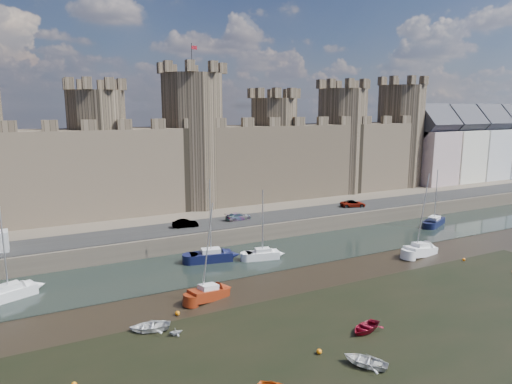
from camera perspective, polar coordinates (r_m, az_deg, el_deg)
ground at (r=42.49m, az=12.75°, el=-17.78°), size 160.00×160.00×0.00m
seaweed_patch at (r=38.73m, az=18.78°, el=-21.13°), size 70.00×34.00×0.01m
water_channel at (r=61.20m, az=-1.78°, el=-8.41°), size 160.00×12.00×0.08m
quay at (r=93.65m, az=-11.15°, el=-1.10°), size 160.00×60.00×2.50m
road at (r=69.28m, az=-5.31°, el=-4.00°), size 160.00×7.00×0.10m
castle at (r=80.48m, az=-9.52°, el=4.56°), size 108.50×11.00×29.00m
townhouses at (r=121.74m, az=25.42°, el=5.21°), size 35.50×9.05×18.13m
car_1 at (r=67.76m, az=-8.83°, el=-3.92°), size 3.89×1.83×1.23m
car_2 at (r=71.32m, az=-2.21°, el=-3.07°), size 4.27×2.02×1.20m
car_3 at (r=82.14m, az=12.04°, el=-1.45°), size 4.82×3.26×1.23m
sailboat_0 at (r=55.60m, az=-28.53°, el=-10.96°), size 5.73×3.93×9.99m
sailboat_1 at (r=60.41m, az=-5.65°, el=-7.92°), size 5.72×3.08×10.86m
sailboat_2 at (r=61.01m, az=0.82°, el=-7.75°), size 4.58×2.56×9.33m
sailboat_3 at (r=83.49m, az=21.37°, el=-3.43°), size 5.83×4.21×9.54m
sailboat_4 at (r=49.38m, az=-5.96°, el=-12.39°), size 4.77×2.92×10.42m
sailboat_5 at (r=66.49m, az=19.84°, el=-6.81°), size 5.50×2.86×11.31m
dinghy_2 at (r=39.09m, az=13.53°, el=-19.92°), size 4.07×4.21×0.71m
dinghy_3 at (r=42.93m, az=-10.00°, el=-16.86°), size 1.31×1.15×0.66m
dinghy_4 at (r=44.09m, az=13.50°, el=-16.19°), size 3.98×3.35×0.70m
dinghy_6 at (r=44.17m, az=-13.15°, el=-16.08°), size 4.45×3.87×0.77m
buoy_1 at (r=46.54m, az=-9.80°, el=-14.70°), size 0.47×0.47×0.47m
buoy_2 at (r=39.90m, az=12.15°, el=-19.41°), size 0.44×0.44×0.44m
buoy_3 at (r=66.48m, az=24.55°, el=-7.70°), size 0.39×0.39×0.39m
buoy_4 at (r=40.02m, az=7.89°, el=-19.15°), size 0.45×0.45×0.45m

